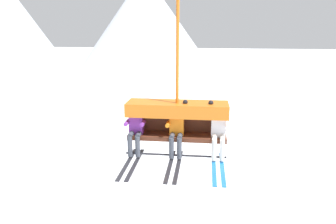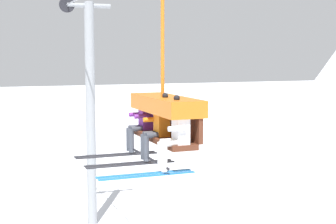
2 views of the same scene
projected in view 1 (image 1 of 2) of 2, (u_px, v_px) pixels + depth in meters
mountain_peak_central at (7, 29)px, 45.96m from camera, size 17.37×17.37×13.62m
mountain_peak_east at (145, 27)px, 45.15m from camera, size 20.71×20.71×14.15m
chairlift_chair at (177, 113)px, 7.51m from camera, size 2.31×0.74×3.81m
skier_purple at (135, 128)px, 7.49m from camera, size 0.46×1.70×1.23m
skier_orange at (177, 129)px, 7.38m from camera, size 0.48×1.70×1.34m
skier_white at (218, 130)px, 7.28m from camera, size 0.48×1.70×1.34m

